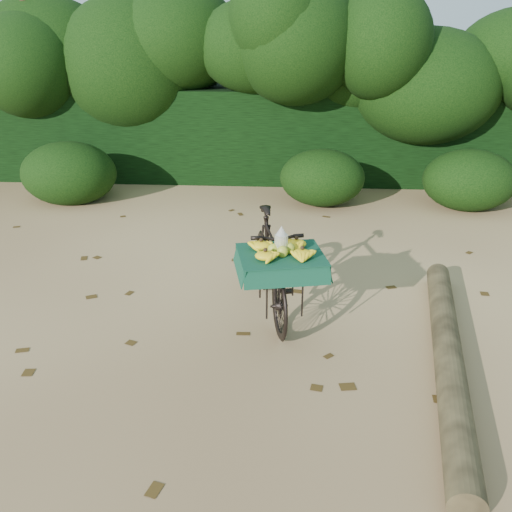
{
  "coord_description": "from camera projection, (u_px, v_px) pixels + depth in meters",
  "views": [
    {
      "loc": [
        0.94,
        -4.91,
        2.98
      ],
      "look_at": [
        0.62,
        0.15,
        0.79
      ],
      "focal_mm": 38.0,
      "sensor_mm": 36.0,
      "label": 1
    }
  ],
  "objects": [
    {
      "name": "leaf_litter",
      "position": [
        206.0,
        299.0,
        6.33
      ],
      "size": [
        7.0,
        7.3,
        0.01
      ],
      "primitive_type": null,
      "color": "#442F12",
      "rests_on": "ground"
    },
    {
      "name": "fallen_log",
      "position": [
        448.0,
        354.0,
        5.06
      ],
      "size": [
        0.93,
        3.63,
        0.26
      ],
      "primitive_type": "cylinder",
      "rotation": [
        1.57,
        0.0,
        -0.19
      ],
      "color": "brown",
      "rests_on": "ground"
    },
    {
      "name": "ground",
      "position": [
        197.0,
        328.0,
        5.74
      ],
      "size": [
        80.0,
        80.0,
        0.0
      ],
      "primitive_type": "plane",
      "color": "tan",
      "rests_on": "ground"
    },
    {
      "name": "bush_clumps",
      "position": [
        265.0,
        180.0,
        9.47
      ],
      "size": [
        8.8,
        1.7,
        0.9
      ],
      "primitive_type": null,
      "color": "black",
      "rests_on": "ground"
    },
    {
      "name": "hedge_backdrop",
      "position": [
        245.0,
        132.0,
        11.15
      ],
      "size": [
        26.0,
        1.8,
        1.8
      ],
      "primitive_type": "cube",
      "color": "black",
      "rests_on": "ground"
    },
    {
      "name": "vendor_bicycle",
      "position": [
        271.0,
        264.0,
        5.85
      ],
      "size": [
        1.04,
        1.97,
        1.13
      ],
      "rotation": [
        0.0,
        0.0,
        0.21
      ],
      "color": "black",
      "rests_on": "ground"
    },
    {
      "name": "tree_row",
      "position": [
        206.0,
        80.0,
        10.02
      ],
      "size": [
        14.5,
        2.0,
        4.0
      ],
      "primitive_type": null,
      "color": "black",
      "rests_on": "ground"
    }
  ]
}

